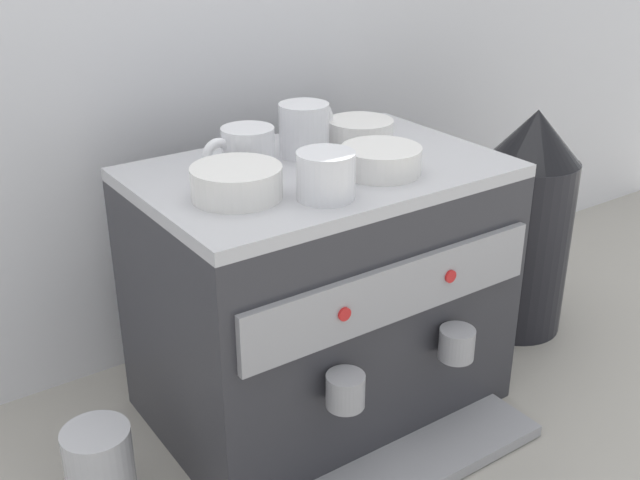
{
  "coord_description": "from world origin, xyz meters",
  "views": [
    {
      "loc": [
        -0.65,
        -0.94,
        0.83
      ],
      "look_at": [
        0.0,
        0.0,
        0.31
      ],
      "focal_mm": 43.44,
      "sensor_mm": 36.0,
      "label": 1
    }
  ],
  "objects_px": {
    "coffee_grinder": "(525,224)",
    "ceramic_bowl_1": "(381,161)",
    "ceramic_cup_0": "(306,129)",
    "ceramic_bowl_0": "(360,132)",
    "ceramic_bowl_2": "(237,183)",
    "ceramic_cup_1": "(246,149)",
    "ceramic_cup_2": "(326,174)",
    "milk_pitcher": "(101,471)",
    "espresso_machine": "(322,293)"
  },
  "relations": [
    {
      "from": "ceramic_cup_0",
      "to": "ceramic_bowl_0",
      "type": "distance_m",
      "value": 0.11
    },
    {
      "from": "ceramic_cup_2",
      "to": "ceramic_bowl_1",
      "type": "xyz_separation_m",
      "value": [
        0.13,
        0.03,
        -0.01
      ]
    },
    {
      "from": "ceramic_cup_1",
      "to": "coffee_grinder",
      "type": "height_order",
      "value": "ceramic_cup_1"
    },
    {
      "from": "ceramic_cup_2",
      "to": "espresso_machine",
      "type": "bearing_deg",
      "value": 57.61
    },
    {
      "from": "ceramic_bowl_0",
      "to": "milk_pitcher",
      "type": "relative_size",
      "value": 0.79
    },
    {
      "from": "espresso_machine",
      "to": "milk_pitcher",
      "type": "distance_m",
      "value": 0.44
    },
    {
      "from": "milk_pitcher",
      "to": "ceramic_cup_2",
      "type": "bearing_deg",
      "value": -11.31
    },
    {
      "from": "ceramic_cup_2",
      "to": "ceramic_bowl_1",
      "type": "bearing_deg",
      "value": 15.3
    },
    {
      "from": "espresso_machine",
      "to": "ceramic_bowl_1",
      "type": "distance_m",
      "value": 0.26
    },
    {
      "from": "ceramic_bowl_1",
      "to": "ceramic_bowl_2",
      "type": "distance_m",
      "value": 0.23
    },
    {
      "from": "ceramic_bowl_0",
      "to": "coffee_grinder",
      "type": "height_order",
      "value": "ceramic_bowl_0"
    },
    {
      "from": "ceramic_cup_0",
      "to": "coffee_grinder",
      "type": "bearing_deg",
      "value": -9.54
    },
    {
      "from": "ceramic_bowl_0",
      "to": "milk_pitcher",
      "type": "height_order",
      "value": "ceramic_bowl_0"
    },
    {
      "from": "ceramic_cup_0",
      "to": "ceramic_bowl_2",
      "type": "xyz_separation_m",
      "value": [
        -0.19,
        -0.1,
        -0.02
      ]
    },
    {
      "from": "milk_pitcher",
      "to": "ceramic_cup_0",
      "type": "bearing_deg",
      "value": 13.83
    },
    {
      "from": "espresso_machine",
      "to": "ceramic_cup_1",
      "type": "xyz_separation_m",
      "value": [
        -0.1,
        0.06,
        0.25
      ]
    },
    {
      "from": "ceramic_cup_1",
      "to": "ceramic_bowl_0",
      "type": "bearing_deg",
      "value": 2.38
    },
    {
      "from": "ceramic_cup_1",
      "to": "ceramic_bowl_1",
      "type": "height_order",
      "value": "ceramic_cup_1"
    },
    {
      "from": "ceramic_bowl_0",
      "to": "coffee_grinder",
      "type": "relative_size",
      "value": 0.24
    },
    {
      "from": "ceramic_cup_0",
      "to": "ceramic_bowl_0",
      "type": "xyz_separation_m",
      "value": [
        0.11,
        -0.0,
        -0.02
      ]
    },
    {
      "from": "ceramic_bowl_1",
      "to": "milk_pitcher",
      "type": "xyz_separation_m",
      "value": [
        -0.47,
        0.03,
        -0.39
      ]
    },
    {
      "from": "ceramic_cup_2",
      "to": "milk_pitcher",
      "type": "bearing_deg",
      "value": 168.69
    },
    {
      "from": "ceramic_cup_1",
      "to": "ceramic_cup_2",
      "type": "xyz_separation_m",
      "value": [
        0.03,
        -0.16,
        0.0
      ]
    },
    {
      "from": "ceramic_bowl_1",
      "to": "ceramic_bowl_0",
      "type": "bearing_deg",
      "value": 64.29
    },
    {
      "from": "espresso_machine",
      "to": "ceramic_bowl_0",
      "type": "height_order",
      "value": "ceramic_bowl_0"
    },
    {
      "from": "ceramic_cup_0",
      "to": "coffee_grinder",
      "type": "relative_size",
      "value": 0.26
    },
    {
      "from": "ceramic_cup_1",
      "to": "ceramic_bowl_2",
      "type": "distance_m",
      "value": 0.12
    },
    {
      "from": "ceramic_cup_0",
      "to": "ceramic_bowl_2",
      "type": "distance_m",
      "value": 0.21
    },
    {
      "from": "ceramic_bowl_2",
      "to": "coffee_grinder",
      "type": "height_order",
      "value": "ceramic_bowl_2"
    },
    {
      "from": "ceramic_bowl_0",
      "to": "ceramic_bowl_1",
      "type": "relative_size",
      "value": 0.91
    },
    {
      "from": "ceramic_bowl_0",
      "to": "ceramic_bowl_2",
      "type": "xyz_separation_m",
      "value": [
        -0.3,
        -0.1,
        0.0
      ]
    },
    {
      "from": "ceramic_cup_2",
      "to": "ceramic_bowl_0",
      "type": "distance_m",
      "value": 0.26
    },
    {
      "from": "ceramic_cup_2",
      "to": "coffee_grinder",
      "type": "height_order",
      "value": "ceramic_cup_2"
    },
    {
      "from": "ceramic_bowl_0",
      "to": "ceramic_bowl_1",
      "type": "xyz_separation_m",
      "value": [
        -0.07,
        -0.14,
        0.0
      ]
    },
    {
      "from": "ceramic_cup_0",
      "to": "ceramic_bowl_0",
      "type": "height_order",
      "value": "ceramic_cup_0"
    },
    {
      "from": "ceramic_cup_0",
      "to": "ceramic_cup_1",
      "type": "xyz_separation_m",
      "value": [
        -0.12,
        -0.01,
        -0.01
      ]
    },
    {
      "from": "ceramic_cup_2",
      "to": "coffee_grinder",
      "type": "xyz_separation_m",
      "value": [
        0.55,
        0.1,
        -0.24
      ]
    },
    {
      "from": "coffee_grinder",
      "to": "ceramic_cup_0",
      "type": "bearing_deg",
      "value": 170.46
    },
    {
      "from": "ceramic_cup_0",
      "to": "ceramic_cup_2",
      "type": "height_order",
      "value": "ceramic_cup_0"
    },
    {
      "from": "coffee_grinder",
      "to": "milk_pitcher",
      "type": "height_order",
      "value": "coffee_grinder"
    },
    {
      "from": "espresso_machine",
      "to": "ceramic_bowl_0",
      "type": "xyz_separation_m",
      "value": [
        0.13,
        0.07,
        0.24
      ]
    },
    {
      "from": "ceramic_cup_1",
      "to": "milk_pitcher",
      "type": "xyz_separation_m",
      "value": [
        -0.31,
        -0.09,
        -0.4
      ]
    },
    {
      "from": "ceramic_cup_2",
      "to": "ceramic_bowl_0",
      "type": "height_order",
      "value": "ceramic_cup_2"
    },
    {
      "from": "ceramic_cup_0",
      "to": "coffee_grinder",
      "type": "xyz_separation_m",
      "value": [
        0.47,
        -0.08,
        -0.25
      ]
    },
    {
      "from": "ceramic_cup_0",
      "to": "ceramic_cup_1",
      "type": "distance_m",
      "value": 0.12
    },
    {
      "from": "ceramic_cup_2",
      "to": "ceramic_bowl_0",
      "type": "xyz_separation_m",
      "value": [
        0.19,
        0.17,
        -0.01
      ]
    },
    {
      "from": "ceramic_cup_1",
      "to": "coffee_grinder",
      "type": "xyz_separation_m",
      "value": [
        0.58,
        -0.07,
        -0.24
      ]
    },
    {
      "from": "coffee_grinder",
      "to": "ceramic_bowl_1",
      "type": "bearing_deg",
      "value": -171.81
    },
    {
      "from": "ceramic_cup_1",
      "to": "milk_pitcher",
      "type": "bearing_deg",
      "value": -163.1
    },
    {
      "from": "ceramic_cup_0",
      "to": "milk_pitcher",
      "type": "distance_m",
      "value": 0.6
    }
  ]
}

